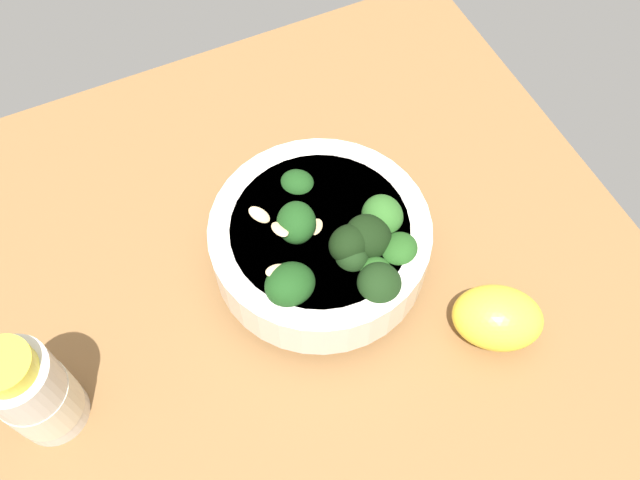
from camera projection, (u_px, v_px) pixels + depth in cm
name	position (u px, v px, depth cm)	size (l,w,h in cm)	color
ground_plane	(298.00, 314.00, 58.21)	(59.33, 59.33, 4.28)	brown
bowl_of_broccoli	(324.00, 243.00, 54.60)	(17.24, 17.24, 8.92)	silver
lemon_wedge	(497.00, 318.00, 53.16)	(6.94, 5.19, 4.67)	yellow
bottle_tall	(35.00, 393.00, 47.87)	(5.15, 5.15, 10.56)	beige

